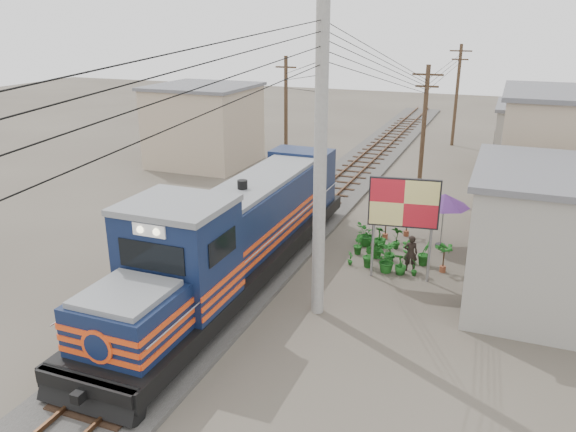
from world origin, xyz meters
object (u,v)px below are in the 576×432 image
at_px(billboard, 404,205).
at_px(vendor, 411,253).
at_px(locomotive, 236,236).
at_px(market_umbrella, 445,200).

height_order(billboard, vendor, billboard).
xyz_separation_m(locomotive, vendor, (5.80, 3.25, -1.05)).
xyz_separation_m(locomotive, market_umbrella, (6.59, 6.21, 0.30)).
xyz_separation_m(billboard, vendor, (0.25, 0.86, -2.16)).
height_order(locomotive, billboard, locomotive).
bearing_deg(market_umbrella, locomotive, -136.71).
distance_m(billboard, vendor, 2.34).
relative_size(locomotive, billboard, 4.23).
xyz_separation_m(locomotive, billboard, (5.54, 2.39, 1.12)).
bearing_deg(vendor, market_umbrella, -119.95).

